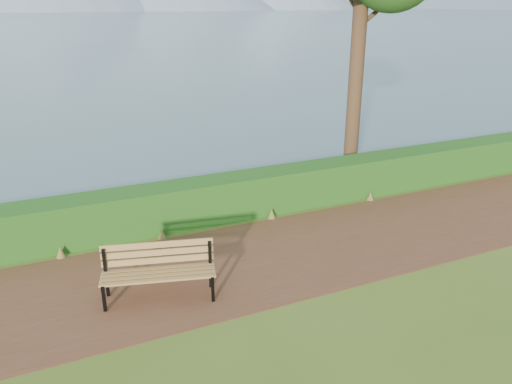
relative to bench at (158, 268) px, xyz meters
name	(u,v)px	position (x,y,z in m)	size (l,w,h in m)	color
ground	(244,271)	(1.71, 0.19, -0.56)	(140.00, 140.00, 0.00)	#49621C
path	(238,264)	(1.71, 0.49, -0.56)	(40.00, 3.40, 0.01)	brown
hedge	(201,202)	(1.71, 2.79, -0.06)	(32.00, 0.85, 1.00)	#164313
water	(24,15)	(1.71, 260.19, -0.56)	(700.00, 510.00, 0.00)	#43596C
bench	(158,268)	(0.00, 0.00, 0.00)	(2.03, 1.05, 0.98)	black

